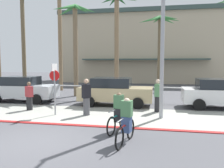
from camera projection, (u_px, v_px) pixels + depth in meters
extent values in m
plane|color=#4C4C51|center=(103.00, 97.00, 17.42)|extent=(80.00, 80.00, 0.00)
cube|color=#9E9E93|center=(78.00, 114.00, 11.74)|extent=(44.00, 4.00, 0.02)
cube|color=maroon|center=(62.00, 124.00, 9.79)|extent=(44.00, 0.24, 0.03)
cube|color=#BCAD8E|center=(145.00, 50.00, 32.35)|extent=(21.59, 8.26, 8.76)
cube|color=#384C47|center=(146.00, 16.00, 31.92)|extent=(22.19, 8.86, 0.50)
cube|color=#384C47|center=(143.00, 59.00, 27.95)|extent=(15.11, 1.20, 0.16)
cylinder|color=white|center=(99.00, 86.00, 15.86)|extent=(25.99, 0.08, 0.08)
cylinder|color=white|center=(21.00, 91.00, 17.01)|extent=(0.08, 0.08, 1.00)
cylinder|color=white|center=(50.00, 92.00, 16.57)|extent=(0.08, 0.08, 1.00)
cylinder|color=white|center=(82.00, 93.00, 16.12)|extent=(0.08, 0.08, 1.00)
cylinder|color=white|center=(115.00, 94.00, 15.68)|extent=(0.08, 0.08, 1.00)
cylinder|color=white|center=(151.00, 95.00, 15.24)|extent=(0.08, 0.08, 1.00)
cylinder|color=white|center=(188.00, 96.00, 14.79)|extent=(0.08, 0.08, 1.00)
cylinder|color=gray|center=(55.00, 93.00, 11.48)|extent=(0.08, 0.08, 2.20)
cube|color=white|center=(54.00, 67.00, 11.36)|extent=(0.04, 0.56, 0.36)
cylinder|color=red|center=(54.00, 76.00, 11.39)|extent=(0.52, 0.03, 0.52)
cylinder|color=#9EA0A5|center=(163.00, 38.00, 10.55)|extent=(0.18, 0.18, 7.50)
cylinder|color=brown|center=(23.00, 41.00, 21.37)|extent=(0.36, 0.36, 9.26)
cylinder|color=#846B4C|center=(60.00, 38.00, 21.40)|extent=(0.36, 0.36, 9.78)
cylinder|color=#756047|center=(76.00, 52.00, 17.85)|extent=(0.36, 0.36, 6.87)
cone|color=#387F3D|center=(85.00, 9.00, 17.41)|extent=(1.73, 0.32, 0.84)
cone|color=#387F3D|center=(82.00, 10.00, 17.95)|extent=(1.06, 1.22, 0.64)
cone|color=#387F3D|center=(76.00, 11.00, 18.45)|extent=(0.73, 1.89, 0.62)
cone|color=#387F3D|center=(67.00, 11.00, 18.11)|extent=(1.89, 1.13, 0.82)
cone|color=#387F3D|center=(64.00, 8.00, 17.34)|extent=(1.68, 1.03, 0.66)
cone|color=#387F3D|center=(68.00, 7.00, 16.74)|extent=(0.73, 1.91, 0.82)
cone|color=#387F3D|center=(78.00, 8.00, 16.99)|extent=(1.12, 1.29, 0.78)
cylinder|color=#846B4C|center=(117.00, 47.00, 18.58)|extent=(0.36, 0.36, 7.79)
cone|color=#235B2D|center=(122.00, 1.00, 18.71)|extent=(0.95, 1.33, 0.72)
cone|color=#235B2D|center=(113.00, 2.00, 19.10)|extent=(1.22, 1.79, 0.64)
cone|color=#235B2D|center=(109.00, 0.00, 18.36)|extent=(1.37, 0.32, 0.75)
cylinder|color=brown|center=(160.00, 55.00, 20.12)|extent=(0.36, 0.36, 6.49)
cone|color=#387F3D|center=(170.00, 19.00, 19.69)|extent=(1.72, 0.32, 0.70)
cone|color=#387F3D|center=(168.00, 21.00, 20.25)|extent=(1.54, 1.36, 0.74)
cone|color=#387F3D|center=(162.00, 21.00, 20.47)|extent=(0.57, 1.48, 0.69)
cone|color=#387F3D|center=(157.00, 20.00, 20.43)|extent=(0.94, 1.31, 0.61)
cone|color=#387F3D|center=(151.00, 20.00, 20.29)|extent=(1.82, 0.92, 0.57)
cone|color=#387F3D|center=(150.00, 20.00, 19.70)|extent=(1.96, 0.97, 0.84)
cone|color=#387F3D|center=(155.00, 19.00, 19.18)|extent=(1.21, 1.78, 0.85)
cone|color=#387F3D|center=(162.00, 19.00, 19.22)|extent=(0.56, 1.42, 0.79)
cone|color=#387F3D|center=(169.00, 18.00, 19.16)|extent=(1.62, 1.43, 0.70)
cube|color=#B2B7BC|center=(24.00, 91.00, 15.48)|extent=(4.40, 1.80, 0.80)
cube|color=#1E2328|center=(20.00, 81.00, 15.46)|extent=(2.29, 1.58, 0.56)
cylinder|color=black|center=(50.00, 95.00, 16.13)|extent=(0.66, 0.22, 0.66)
cylinder|color=black|center=(37.00, 99.00, 14.37)|extent=(0.66, 0.22, 0.66)
cylinder|color=black|center=(13.00, 94.00, 16.66)|extent=(0.66, 0.22, 0.66)
cube|color=tan|center=(116.00, 94.00, 14.09)|extent=(4.40, 1.80, 0.80)
cube|color=#1E2328|center=(112.00, 82.00, 14.08)|extent=(2.29, 1.58, 0.56)
cylinder|color=black|center=(140.00, 99.00, 14.75)|extent=(0.66, 0.22, 0.66)
cylinder|color=black|center=(138.00, 103.00, 12.99)|extent=(0.66, 0.22, 0.66)
cylinder|color=black|center=(97.00, 97.00, 15.27)|extent=(0.66, 0.22, 0.66)
cylinder|color=black|center=(89.00, 102.00, 13.51)|extent=(0.66, 0.22, 0.66)
cube|color=white|center=(223.00, 96.00, 13.15)|extent=(4.40, 1.80, 0.80)
cube|color=#1E2328|center=(218.00, 84.00, 13.13)|extent=(2.29, 1.58, 0.56)
cylinder|color=black|center=(194.00, 100.00, 14.33)|extent=(0.66, 0.22, 0.66)
cylinder|color=black|center=(199.00, 105.00, 12.57)|extent=(0.66, 0.22, 0.66)
torus|color=black|center=(111.00, 126.00, 8.32)|extent=(0.24, 0.71, 0.72)
torus|color=black|center=(123.00, 120.00, 9.31)|extent=(0.24, 0.71, 0.72)
cylinder|color=#197F7A|center=(120.00, 118.00, 9.00)|extent=(0.22, 0.68, 0.35)
cylinder|color=#197F7A|center=(114.00, 117.00, 8.51)|extent=(0.15, 0.38, 0.07)
cylinder|color=#197F7A|center=(119.00, 116.00, 8.90)|extent=(0.05, 0.05, 0.44)
cylinder|color=silver|center=(112.00, 111.00, 8.32)|extent=(0.16, 0.49, 0.04)
cube|color=#232326|center=(119.00, 115.00, 8.90)|extent=(0.35, 0.38, 0.52)
cube|color=#4C7F51|center=(119.00, 102.00, 8.85)|extent=(0.40, 0.34, 0.52)
sphere|color=brown|center=(119.00, 96.00, 8.83)|extent=(0.22, 0.22, 0.22)
torus|color=black|center=(120.00, 139.00, 6.98)|extent=(0.20, 0.72, 0.72)
torus|color=black|center=(131.00, 129.00, 7.99)|extent=(0.20, 0.72, 0.72)
cylinder|color=red|center=(128.00, 127.00, 7.67)|extent=(0.18, 0.69, 0.35)
cylinder|color=red|center=(122.00, 127.00, 7.17)|extent=(0.12, 0.39, 0.07)
cylinder|color=red|center=(127.00, 126.00, 7.58)|extent=(0.05, 0.05, 0.44)
cylinder|color=silver|center=(120.00, 120.00, 6.97)|extent=(0.13, 0.50, 0.04)
cube|color=#384C7A|center=(127.00, 124.00, 7.57)|extent=(0.34, 0.37, 0.52)
cube|color=#4C7F51|center=(127.00, 108.00, 7.52)|extent=(0.38, 0.32, 0.52)
sphere|color=beige|center=(127.00, 101.00, 7.50)|extent=(0.22, 0.22, 0.22)
cylinder|color=#232326|center=(158.00, 104.00, 12.23)|extent=(0.39, 0.39, 0.84)
cube|color=#4C7F51|center=(158.00, 90.00, 12.16)|extent=(0.36, 0.45, 0.65)
sphere|color=beige|center=(158.00, 81.00, 12.12)|extent=(0.23, 0.23, 0.23)
cylinder|color=#4C4C51|center=(86.00, 107.00, 11.46)|extent=(0.45, 0.45, 0.88)
cube|color=black|center=(86.00, 91.00, 11.39)|extent=(0.47, 0.46, 0.67)
sphere|color=#D6A884|center=(86.00, 81.00, 11.34)|extent=(0.24, 0.24, 0.24)
cylinder|color=#232326|center=(29.00, 104.00, 12.70)|extent=(0.43, 0.43, 0.75)
cube|color=#A33338|center=(29.00, 91.00, 12.64)|extent=(0.47, 0.41, 0.58)
sphere|color=brown|center=(29.00, 84.00, 12.60)|extent=(0.21, 0.21, 0.21)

